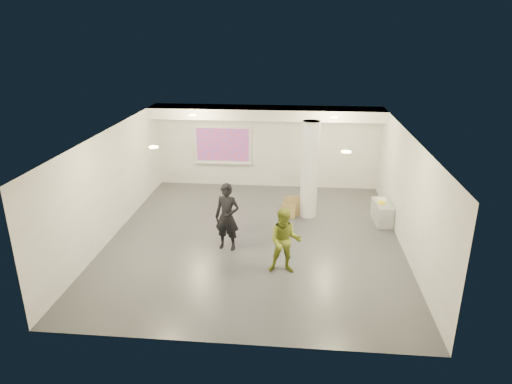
# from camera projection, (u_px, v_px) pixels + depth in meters

# --- Properties ---
(floor) EXTENTS (8.00, 9.00, 0.01)m
(floor) POSITION_uv_depth(u_px,v_px,m) (255.00, 239.00, 12.78)
(floor) COLOR #37393E
(floor) RESTS_ON ground
(ceiling) EXTENTS (8.00, 9.00, 0.01)m
(ceiling) POSITION_uv_depth(u_px,v_px,m) (255.00, 134.00, 11.74)
(ceiling) COLOR white
(ceiling) RESTS_ON floor
(wall_back) EXTENTS (8.00, 0.01, 3.00)m
(wall_back) POSITION_uv_depth(u_px,v_px,m) (267.00, 146.00, 16.46)
(wall_back) COLOR silver
(wall_back) RESTS_ON floor
(wall_front) EXTENTS (8.00, 0.01, 3.00)m
(wall_front) POSITION_uv_depth(u_px,v_px,m) (230.00, 274.00, 8.06)
(wall_front) COLOR silver
(wall_front) RESTS_ON floor
(wall_left) EXTENTS (0.01, 9.00, 3.00)m
(wall_left) POSITION_uv_depth(u_px,v_px,m) (111.00, 184.00, 12.61)
(wall_left) COLOR silver
(wall_left) RESTS_ON floor
(wall_right) EXTENTS (0.01, 9.00, 3.00)m
(wall_right) POSITION_uv_depth(u_px,v_px,m) (407.00, 193.00, 11.91)
(wall_right) COLOR silver
(wall_right) RESTS_ON floor
(soffit_band) EXTENTS (8.00, 1.10, 0.36)m
(soffit_band) POSITION_uv_depth(u_px,v_px,m) (266.00, 113.00, 15.49)
(soffit_band) COLOR white
(soffit_band) RESTS_ON ceiling
(downlight_nw) EXTENTS (0.22, 0.22, 0.02)m
(downlight_nw) POSITION_uv_depth(u_px,v_px,m) (193.00, 115.00, 14.28)
(downlight_nw) COLOR #FFDF87
(downlight_nw) RESTS_ON ceiling
(downlight_ne) EXTENTS (0.22, 0.22, 0.02)m
(downlight_ne) POSITION_uv_depth(u_px,v_px,m) (334.00, 117.00, 13.89)
(downlight_ne) COLOR #FFDF87
(downlight_ne) RESTS_ON ceiling
(downlight_sw) EXTENTS (0.22, 0.22, 0.02)m
(downlight_sw) POSITION_uv_depth(u_px,v_px,m) (154.00, 147.00, 10.54)
(downlight_sw) COLOR #FFDF87
(downlight_sw) RESTS_ON ceiling
(downlight_se) EXTENTS (0.22, 0.22, 0.02)m
(downlight_se) POSITION_uv_depth(u_px,v_px,m) (346.00, 152.00, 10.15)
(downlight_se) COLOR #FFDF87
(downlight_se) RESTS_ON ceiling
(column) EXTENTS (0.52, 0.52, 3.00)m
(column) POSITION_uv_depth(u_px,v_px,m) (310.00, 170.00, 13.81)
(column) COLOR white
(column) RESTS_ON floor
(projection_screen) EXTENTS (2.10, 0.13, 1.42)m
(projection_screen) POSITION_uv_depth(u_px,v_px,m) (223.00, 145.00, 16.55)
(projection_screen) COLOR white
(projection_screen) RESTS_ON wall_back
(credenza) EXTENTS (0.53, 1.11, 0.63)m
(credenza) POSITION_uv_depth(u_px,v_px,m) (382.00, 212.00, 13.75)
(credenza) COLOR #9EA1A4
(credenza) RESTS_ON floor
(papers_stack) EXTENTS (0.29, 0.36, 0.02)m
(papers_stack) POSITION_uv_depth(u_px,v_px,m) (382.00, 199.00, 13.88)
(papers_stack) COLOR white
(papers_stack) RESTS_ON credenza
(postit_pad) EXTENTS (0.23, 0.29, 0.03)m
(postit_pad) POSITION_uv_depth(u_px,v_px,m) (382.00, 203.00, 13.62)
(postit_pad) COLOR yellow
(postit_pad) RESTS_ON credenza
(cardboard_back) EXTENTS (0.60, 0.29, 0.66)m
(cardboard_back) POSITION_uv_depth(u_px,v_px,m) (293.00, 206.00, 14.17)
(cardboard_back) COLOR #987B48
(cardboard_back) RESTS_ON floor
(cardboard_front) EXTENTS (0.45, 0.16, 0.48)m
(cardboard_front) POSITION_uv_depth(u_px,v_px,m) (288.00, 211.00, 14.06)
(cardboard_front) COLOR #987B48
(cardboard_front) RESTS_ON floor
(woman) EXTENTS (0.73, 0.55, 1.82)m
(woman) POSITION_uv_depth(u_px,v_px,m) (227.00, 217.00, 11.93)
(woman) COLOR black
(woman) RESTS_ON floor
(man) EXTENTS (0.81, 0.64, 1.63)m
(man) POSITION_uv_depth(u_px,v_px,m) (285.00, 241.00, 10.80)
(man) COLOR olive
(man) RESTS_ON floor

